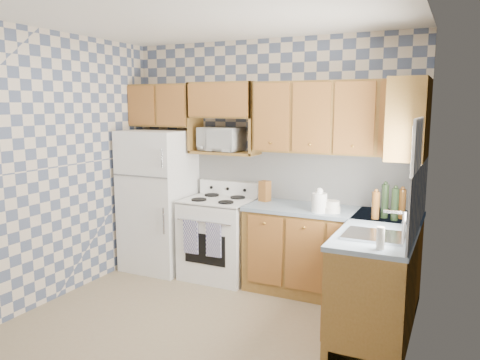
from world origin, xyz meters
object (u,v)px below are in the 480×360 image
at_px(stove_body, 219,239).
at_px(electric_kettle, 319,203).
at_px(microwave, 221,139).
at_px(refrigerator, 159,200).

bearing_deg(stove_body, electric_kettle, -7.52).
bearing_deg(electric_kettle, microwave, 165.10).
relative_size(stove_body, microwave, 1.83).
distance_m(refrigerator, electric_kettle, 2.04).
xyz_separation_m(microwave, electric_kettle, (1.27, -0.34, -0.57)).
bearing_deg(refrigerator, electric_kettle, -3.84).
height_order(refrigerator, electric_kettle, refrigerator).
height_order(refrigerator, stove_body, refrigerator).
bearing_deg(electric_kettle, stove_body, 172.48).
bearing_deg(electric_kettle, refrigerator, 176.16).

